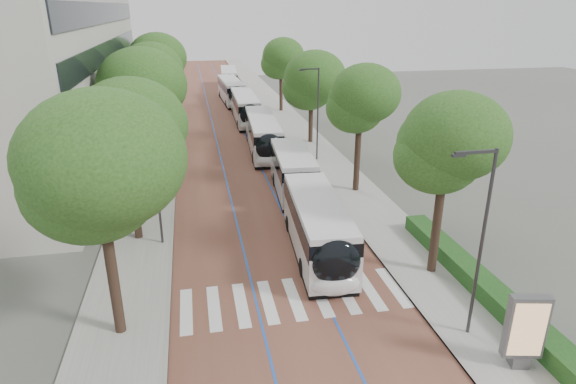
{
  "coord_description": "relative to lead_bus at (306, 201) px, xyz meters",
  "views": [
    {
      "loc": [
        -3.93,
        -17.9,
        12.89
      ],
      "look_at": [
        1.47,
        8.7,
        2.4
      ],
      "focal_mm": 30.0,
      "sensor_mm": 36.0,
      "label": 1
    }
  ],
  "objects": [
    {
      "name": "sidewalk_right",
      "position": [
        4.87,
        31.07,
        -1.57
      ],
      "size": [
        4.0,
        140.0,
        0.12
      ],
      "primitive_type": "cube",
      "color": "gray",
      "rests_on": "ground"
    },
    {
      "name": "bus_queued_2",
      "position": [
        -0.74,
        42.3,
        -0.0
      ],
      "size": [
        3.04,
        12.49,
        3.2
      ],
      "rotation": [
        0.0,
        0.0,
        0.04
      ],
      "color": "silver",
      "rests_on": "ground"
    },
    {
      "name": "kerb_left",
      "position": [
        -8.23,
        31.07,
        -1.57
      ],
      "size": [
        0.2,
        140.0,
        0.14
      ],
      "primitive_type": "cube",
      "color": "gray",
      "rests_on": "ground"
    },
    {
      "name": "ground",
      "position": [
        -2.63,
        -8.93,
        -1.63
      ],
      "size": [
        160.0,
        160.0,
        0.0
      ],
      "primitive_type": "plane",
      "color": "#51544C",
      "rests_on": "ground"
    },
    {
      "name": "bus_queued_3",
      "position": [
        -0.01,
        54.92,
        -0.0
      ],
      "size": [
        3.26,
        12.53,
        3.2
      ],
      "rotation": [
        0.0,
        0.0,
        -0.06
      ],
      "color": "silver",
      "rests_on": "ground"
    },
    {
      "name": "road",
      "position": [
        -2.63,
        31.07,
        -1.62
      ],
      "size": [
        11.0,
        140.0,
        0.02
      ],
      "primitive_type": "cube",
      "color": "brown",
      "rests_on": "ground"
    },
    {
      "name": "bus_queued_0",
      "position": [
        -0.13,
        16.63,
        -0.0
      ],
      "size": [
        3.21,
        12.52,
        3.2
      ],
      "rotation": [
        0.0,
        0.0,
        -0.06
      ],
      "color": "silver",
      "rests_on": "ground"
    },
    {
      "name": "lane_line_left",
      "position": [
        -4.23,
        31.07,
        -1.6
      ],
      "size": [
        0.12,
        126.0,
        0.01
      ],
      "primitive_type": "cube",
      "color": "#214DA9",
      "rests_on": "road"
    },
    {
      "name": "streetlight_near",
      "position": [
        3.99,
        -11.93,
        3.19
      ],
      "size": [
        1.82,
        0.2,
        8.0
      ],
      "color": "#323235",
      "rests_on": "sidewalk_right"
    },
    {
      "name": "hedge",
      "position": [
        6.47,
        -8.93,
        -1.11
      ],
      "size": [
        1.2,
        14.0,
        0.8
      ],
      "primitive_type": "cube",
      "color": "#143B14",
      "rests_on": "sidewalk_right"
    },
    {
      "name": "sidewalk_left",
      "position": [
        -10.13,
        31.07,
        -1.57
      ],
      "size": [
        4.0,
        140.0,
        0.12
      ],
      "primitive_type": "cube",
      "color": "gray",
      "rests_on": "ground"
    },
    {
      "name": "trees_left",
      "position": [
        -10.13,
        14.19,
        5.17
      ],
      "size": [
        6.46,
        60.59,
        9.76
      ],
      "color": "black",
      "rests_on": "ground"
    },
    {
      "name": "lane_line_right",
      "position": [
        -1.03,
        31.07,
        -1.6
      ],
      "size": [
        0.12,
        126.0,
        0.01
      ],
      "primitive_type": "cube",
      "color": "#214DA9",
      "rests_on": "road"
    },
    {
      "name": "lead_bus",
      "position": [
        0.0,
        0.0,
        0.0
      ],
      "size": [
        3.76,
        18.52,
        3.2
      ],
      "rotation": [
        0.0,
        0.0,
        -0.07
      ],
      "color": "black",
      "rests_on": "ground"
    },
    {
      "name": "kerb_right",
      "position": [
        2.97,
        31.07,
        -1.57
      ],
      "size": [
        0.2,
        140.0,
        0.14
      ],
      "primitive_type": "cube",
      "color": "gray",
      "rests_on": "ground"
    },
    {
      "name": "streetlight_far",
      "position": [
        3.99,
        13.07,
        3.19
      ],
      "size": [
        1.82,
        0.2,
        8.0
      ],
      "color": "#323235",
      "rests_on": "sidewalk_right"
    },
    {
      "name": "zebra_crossing",
      "position": [
        -2.43,
        -7.93,
        -1.6
      ],
      "size": [
        10.55,
        3.6,
        0.01
      ],
      "color": "silver",
      "rests_on": "ground"
    },
    {
      "name": "office_building",
      "position": [
        -22.11,
        19.07,
        5.37
      ],
      "size": [
        18.11,
        40.0,
        14.0
      ],
      "color": "#9C9991",
      "rests_on": "ground"
    },
    {
      "name": "lamp_post_left",
      "position": [
        -8.73,
        -0.93,
        2.49
      ],
      "size": [
        0.14,
        0.14,
        8.0
      ],
      "primitive_type": "cylinder",
      "color": "#323235",
      "rests_on": "sidewalk_left"
    },
    {
      "name": "ad_panel",
      "position": [
        4.97,
        -14.14,
        0.09
      ],
      "size": [
        1.52,
        0.71,
        3.05
      ],
      "rotation": [
        0.0,
        0.0,
        -0.22
      ],
      "color": "#59595B",
      "rests_on": "sidewalk_right"
    },
    {
      "name": "trees_right",
      "position": [
        5.07,
        15.2,
        4.73
      ],
      "size": [
        5.99,
        47.09,
        8.78
      ],
      "color": "black",
      "rests_on": "ground"
    },
    {
      "name": "bus_queued_1",
      "position": [
        -0.25,
        29.63,
        -0.0
      ],
      "size": [
        2.76,
        12.44,
        3.2
      ],
      "rotation": [
        0.0,
        0.0,
        -0.02
      ],
      "color": "silver",
      "rests_on": "ground"
    }
  ]
}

